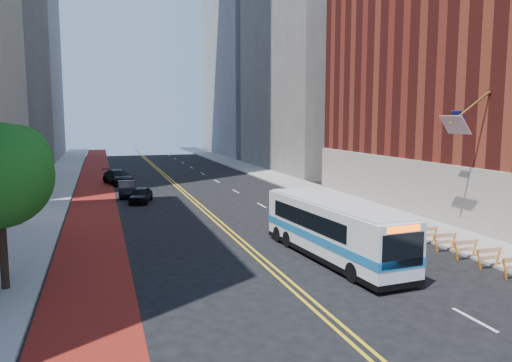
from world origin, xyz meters
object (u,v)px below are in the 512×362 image
Objects in this scene: street_tree at (0,171)px; car_b at (127,189)px; transit_bus at (332,229)px; car_a at (141,195)px; car_c at (118,177)px.

street_tree is 24.86m from car_b.
street_tree is at bearing 176.49° from transit_bus.
car_c reaches higher than car_a.
transit_bus is 33.76m from car_c.
car_a is (6.89, 20.24, -4.27)m from street_tree.
transit_bus is at bearing 1.37° from street_tree.
car_b is (-8.70, 23.41, -0.82)m from transit_bus.
street_tree reaches higher than car_b.
car_b is 9.09m from car_c.
car_a is (-7.76, 19.89, -0.88)m from transit_bus.
street_tree is at bearing -116.34° from car_c.
car_c is at bearing 100.85° from transit_bus.
car_c is (-9.15, 32.49, -0.77)m from transit_bus.
car_c is (5.50, 32.84, -4.16)m from street_tree.
car_a is 0.88× the size of car_b.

